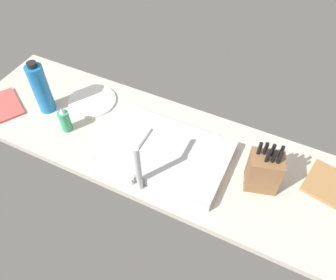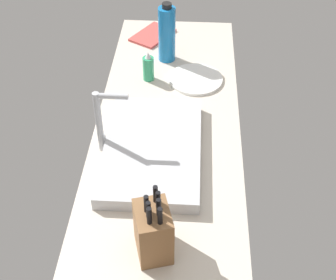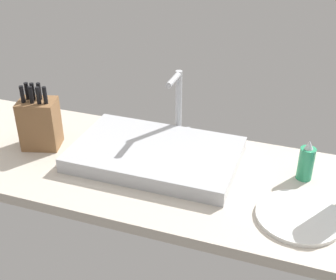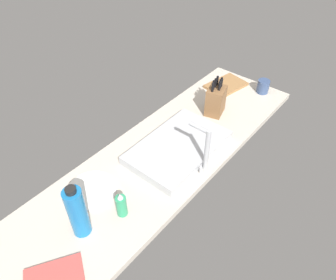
{
  "view_description": "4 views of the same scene",
  "coord_description": "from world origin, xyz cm",
  "views": [
    {
      "loc": [
        -45.5,
        83.31,
        119.74
      ],
      "look_at": [
        -5.95,
        1.84,
        11.49
      ],
      "focal_mm": 35.46,
      "sensor_mm": 36.0,
      "label": 1
    },
    {
      "loc": [
        -128.64,
        -8.78,
        121.76
      ],
      "look_at": [
        -5.86,
        -1.21,
        11.01
      ],
      "focal_mm": 49.96,
      "sensor_mm": 36.0,
      "label": 2
    },
    {
      "loc": [
        40.42,
        -114.2,
        84.48
      ],
      "look_at": [
        -0.94,
        3.74,
        12.75
      ],
      "focal_mm": 47.77,
      "sensor_mm": 36.0,
      "label": 3
    },
    {
      "loc": [
        95.99,
        81.16,
        125.42
      ],
      "look_at": [
        -2.96,
        -0.53,
        10.27
      ],
      "focal_mm": 34.62,
      "sensor_mm": 36.0,
      "label": 4
    }
  ],
  "objects": [
    {
      "name": "countertop_slab",
      "position": [
        0.0,
        0.0,
        1.75
      ],
      "size": [
        192.43,
        56.63,
        3.5
      ],
      "primitive_type": "cube",
      "color": "beige",
      "rests_on": "ground"
    },
    {
      "name": "sink_basin",
      "position": [
        -5.63,
        4.43,
        5.99
      ],
      "size": [
        54.88,
        34.61,
        4.98
      ],
      "primitive_type": "cube",
      "color": "#B7BABF",
      "rests_on": "countertop_slab"
    },
    {
      "name": "knife_block",
      "position": [
        -47.02,
        0.53,
        12.65
      ],
      "size": [
        14.78,
        12.81,
        23.37
      ],
      "rotation": [
        0.0,
        0.0,
        0.28
      ],
      "color": "brown",
      "rests_on": "countertop_slab"
    },
    {
      "name": "dinner_plate",
      "position": [
        42.6,
        -10.37,
        4.1
      ],
      "size": [
        23.84,
        23.84,
        1.2
      ],
      "primitive_type": "cylinder",
      "color": "white",
      "rests_on": "countertop_slab"
    },
    {
      "name": "dish_towel",
      "position": [
        80.1,
        11.81,
        4.1
      ],
      "size": [
        26.16,
        23.49,
        1.2
      ],
      "primitive_type": "cube",
      "rotation": [
        0.0,
        0.0,
        -0.54
      ],
      "color": "#CC4C47",
      "rests_on": "countertop_slab"
    },
    {
      "name": "soap_bottle",
      "position": [
        42.31,
        10.32,
        9.41
      ],
      "size": [
        4.88,
        4.88,
        13.64
      ],
      "color": "#2D9966",
      "rests_on": "countertop_slab"
    },
    {
      "name": "faucet",
      "position": [
        -3.65,
        22.1,
        18.24
      ],
      "size": [
        5.5,
        12.25,
        25.41
      ],
      "color": "#B7BABF",
      "rests_on": "countertop_slab"
    },
    {
      "name": "water_bottle",
      "position": [
        59.35,
        3.34,
        16.64
      ],
      "size": [
        7.81,
        7.81,
        27.77
      ],
      "color": "#1970B7",
      "rests_on": "countertop_slab"
    }
  ]
}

